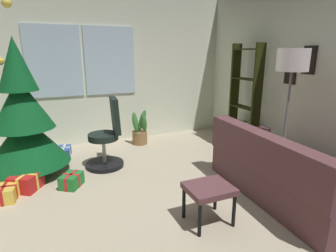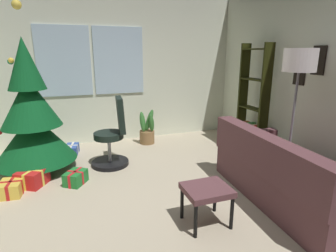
{
  "view_description": "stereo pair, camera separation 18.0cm",
  "coord_description": "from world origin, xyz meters",
  "px_view_note": "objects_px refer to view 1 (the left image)",
  "views": [
    {
      "loc": [
        -0.92,
        -2.41,
        1.67
      ],
      "look_at": [
        0.19,
        0.16,
        0.91
      ],
      "focal_mm": 29.06,
      "sensor_mm": 36.0,
      "label": 1
    },
    {
      "loc": [
        -0.75,
        -2.48,
        1.67
      ],
      "look_at": [
        0.19,
        0.16,
        0.91
      ],
      "focal_mm": 29.06,
      "sensor_mm": 36.0,
      "label": 2
    }
  ],
  "objects_px": {
    "office_chair": "(107,140)",
    "floor_lamp": "(292,68)",
    "footstool": "(209,191)",
    "gift_box_gold": "(5,193)",
    "couch": "(298,176)",
    "gift_box_green": "(72,180)",
    "bookshelf": "(244,105)",
    "gift_box_red": "(26,182)",
    "holiday_tree": "(24,121)",
    "gift_box_blue": "(64,152)",
    "potted_plant": "(140,132)"
  },
  "relations": [
    {
      "from": "holiday_tree",
      "to": "office_chair",
      "type": "height_order",
      "value": "holiday_tree"
    },
    {
      "from": "gift_box_green",
      "to": "gift_box_gold",
      "type": "relative_size",
      "value": 1.12
    },
    {
      "from": "gift_box_green",
      "to": "gift_box_blue",
      "type": "relative_size",
      "value": 0.96
    },
    {
      "from": "office_chair",
      "to": "floor_lamp",
      "type": "height_order",
      "value": "floor_lamp"
    },
    {
      "from": "office_chair",
      "to": "gift_box_red",
      "type": "bearing_deg",
      "value": -163.33
    },
    {
      "from": "gift_box_gold",
      "to": "gift_box_blue",
      "type": "distance_m",
      "value": 1.39
    },
    {
      "from": "gift_box_green",
      "to": "office_chair",
      "type": "distance_m",
      "value": 0.81
    },
    {
      "from": "gift_box_gold",
      "to": "potted_plant",
      "type": "distance_m",
      "value": 2.45
    },
    {
      "from": "couch",
      "to": "gift_box_green",
      "type": "relative_size",
      "value": 5.65
    },
    {
      "from": "office_chair",
      "to": "bookshelf",
      "type": "relative_size",
      "value": 0.57
    },
    {
      "from": "gift_box_blue",
      "to": "potted_plant",
      "type": "bearing_deg",
      "value": 5.37
    },
    {
      "from": "gift_box_green",
      "to": "floor_lamp",
      "type": "height_order",
      "value": "floor_lamp"
    },
    {
      "from": "floor_lamp",
      "to": "gift_box_red",
      "type": "bearing_deg",
      "value": 163.43
    },
    {
      "from": "couch",
      "to": "potted_plant",
      "type": "xyz_separation_m",
      "value": [
        -1.1,
        2.61,
        -0.04
      ]
    },
    {
      "from": "couch",
      "to": "gift_box_gold",
      "type": "xyz_separation_m",
      "value": [
        -3.16,
        1.29,
        -0.19
      ]
    },
    {
      "from": "footstool",
      "to": "office_chair",
      "type": "xyz_separation_m",
      "value": [
        -0.64,
        1.81,
        0.07
      ]
    },
    {
      "from": "gift_box_red",
      "to": "floor_lamp",
      "type": "distance_m",
      "value": 3.63
    },
    {
      "from": "couch",
      "to": "footstool",
      "type": "bearing_deg",
      "value": 179.92
    },
    {
      "from": "gift_box_green",
      "to": "gift_box_red",
      "type": "bearing_deg",
      "value": 164.08
    },
    {
      "from": "holiday_tree",
      "to": "gift_box_gold",
      "type": "xyz_separation_m",
      "value": [
        -0.23,
        -0.68,
        -0.69
      ]
    },
    {
      "from": "gift_box_gold",
      "to": "bookshelf",
      "type": "distance_m",
      "value": 3.79
    },
    {
      "from": "footstool",
      "to": "gift_box_green",
      "type": "distance_m",
      "value": 1.82
    },
    {
      "from": "holiday_tree",
      "to": "gift_box_blue",
      "type": "xyz_separation_m",
      "value": [
        0.47,
        0.51,
        -0.7
      ]
    },
    {
      "from": "holiday_tree",
      "to": "bookshelf",
      "type": "bearing_deg",
      "value": -4.3
    },
    {
      "from": "gift_box_gold",
      "to": "gift_box_red",
      "type": "bearing_deg",
      "value": 42.24
    },
    {
      "from": "footstool",
      "to": "potted_plant",
      "type": "bearing_deg",
      "value": 87.55
    },
    {
      "from": "footstool",
      "to": "gift_box_red",
      "type": "bearing_deg",
      "value": 139.46
    },
    {
      "from": "bookshelf",
      "to": "potted_plant",
      "type": "xyz_separation_m",
      "value": [
        -1.64,
        0.9,
        -0.55
      ]
    },
    {
      "from": "gift_box_blue",
      "to": "holiday_tree",
      "type": "bearing_deg",
      "value": -132.92
    },
    {
      "from": "floor_lamp",
      "to": "couch",
      "type": "bearing_deg",
      "value": -117.59
    },
    {
      "from": "bookshelf",
      "to": "gift_box_red",
      "type": "bearing_deg",
      "value": -176.29
    },
    {
      "from": "office_chair",
      "to": "bookshelf",
      "type": "distance_m",
      "value": 2.42
    },
    {
      "from": "gift_box_blue",
      "to": "potted_plant",
      "type": "height_order",
      "value": "potted_plant"
    },
    {
      "from": "holiday_tree",
      "to": "gift_box_red",
      "type": "relative_size",
      "value": 5.38
    },
    {
      "from": "footstool",
      "to": "gift_box_gold",
      "type": "xyz_separation_m",
      "value": [
        -1.95,
        1.29,
        -0.25
      ]
    },
    {
      "from": "holiday_tree",
      "to": "gift_box_green",
      "type": "bearing_deg",
      "value": -51.54
    },
    {
      "from": "gift_box_blue",
      "to": "potted_plant",
      "type": "distance_m",
      "value": 1.37
    },
    {
      "from": "holiday_tree",
      "to": "gift_box_blue",
      "type": "relative_size",
      "value": 6.28
    },
    {
      "from": "office_chair",
      "to": "gift_box_blue",
      "type": "bearing_deg",
      "value": 132.07
    },
    {
      "from": "gift_box_green",
      "to": "floor_lamp",
      "type": "bearing_deg",
      "value": -16.69
    },
    {
      "from": "holiday_tree",
      "to": "potted_plant",
      "type": "distance_m",
      "value": 2.01
    },
    {
      "from": "holiday_tree",
      "to": "gift_box_blue",
      "type": "distance_m",
      "value": 0.99
    },
    {
      "from": "couch",
      "to": "gift_box_blue",
      "type": "height_order",
      "value": "couch"
    },
    {
      "from": "footstool",
      "to": "bookshelf",
      "type": "xyz_separation_m",
      "value": [
        1.75,
        1.71,
        0.44
      ]
    },
    {
      "from": "couch",
      "to": "gift_box_green",
      "type": "distance_m",
      "value": 2.77
    },
    {
      "from": "gift_box_green",
      "to": "gift_box_gold",
      "type": "xyz_separation_m",
      "value": [
        -0.74,
        -0.04,
        0.0
      ]
    },
    {
      "from": "holiday_tree",
      "to": "bookshelf",
      "type": "relative_size",
      "value": 1.27
    },
    {
      "from": "office_chair",
      "to": "floor_lamp",
      "type": "xyz_separation_m",
      "value": [
        2.13,
        -1.29,
        1.07
      ]
    },
    {
      "from": "footstool",
      "to": "potted_plant",
      "type": "xyz_separation_m",
      "value": [
        0.11,
        2.61,
        -0.1
      ]
    },
    {
      "from": "gift_box_red",
      "to": "footstool",
      "type": "bearing_deg",
      "value": -40.54
    }
  ]
}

